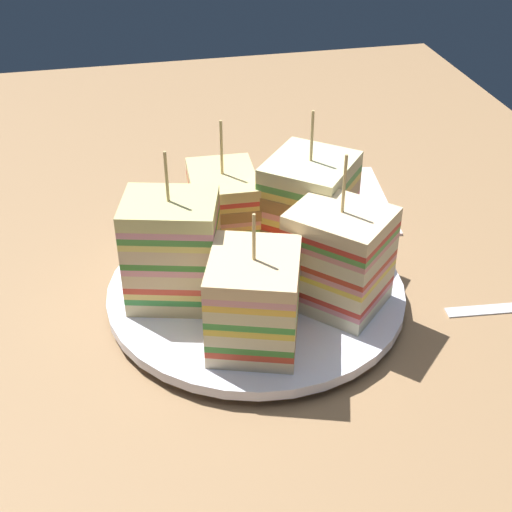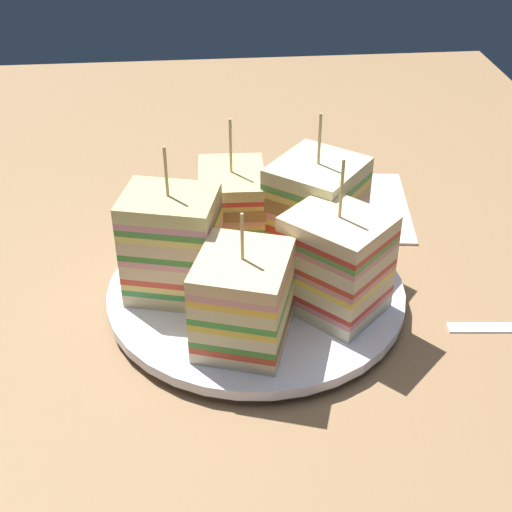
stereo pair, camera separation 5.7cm
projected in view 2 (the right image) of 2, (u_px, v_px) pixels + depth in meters
The scene contains 9 objects.
ground_plane at pixel (256, 310), 59.90cm from camera, with size 122.12×82.17×1.80cm, color #8F6C48.
plate at pixel (256, 292), 58.86cm from camera, with size 24.24×24.24×1.56cm.
sandwich_wedge_0 at pixel (315, 213), 59.55cm from camera, with size 9.54×9.45×13.24cm.
sandwich_wedge_1 at pixel (232, 210), 61.63cm from camera, with size 7.28×5.74×11.97cm.
sandwich_wedge_2 at pixel (172, 243), 55.86cm from camera, with size 7.07×8.22×12.80cm.
sandwich_wedge_3 at pixel (243, 300), 51.15cm from camera, with size 8.65×8.10×10.79cm.
sandwich_wedge_4 at pixel (335, 263), 54.10cm from camera, with size 9.25×9.25×12.79cm.
chip_pile at pixel (280, 283), 57.19cm from camera, with size 6.26×6.55×2.27cm.
napkin at pixel (355, 205), 72.11cm from camera, with size 13.81×10.58×0.50cm, color silver.
Camera 2 is at (46.87, -4.32, 36.42)cm, focal length 50.20 mm.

